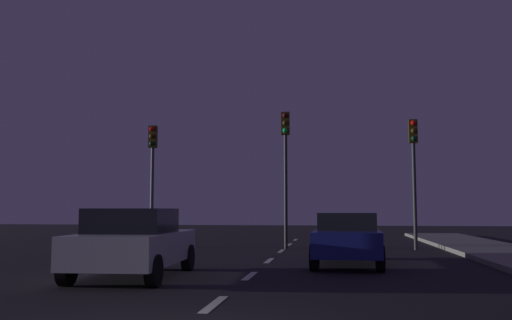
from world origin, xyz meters
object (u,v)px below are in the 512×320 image
at_px(traffic_signal_center, 286,153).
at_px(car_stopped_ahead, 348,238).
at_px(traffic_signal_left, 152,162).
at_px(car_adjacent_lane, 134,242).
at_px(traffic_signal_right, 414,158).

height_order(traffic_signal_center, car_stopped_ahead, traffic_signal_center).
distance_m(traffic_signal_left, car_stopped_ahead, 10.06).
bearing_deg(traffic_signal_left, car_adjacent_lane, -73.37).
relative_size(car_stopped_ahead, car_adjacent_lane, 1.10).
xyz_separation_m(traffic_signal_center, car_adjacent_lane, (-2.58, -9.52, -2.94)).
relative_size(traffic_signal_center, car_adjacent_lane, 1.28).
height_order(traffic_signal_center, traffic_signal_right, traffic_signal_center).
distance_m(traffic_signal_center, car_adjacent_lane, 10.30).
xyz_separation_m(traffic_signal_center, traffic_signal_right, (4.88, -0.00, -0.26)).
relative_size(traffic_signal_center, traffic_signal_right, 1.08).
bearing_deg(car_adjacent_lane, traffic_signal_right, 51.90).
bearing_deg(traffic_signal_left, traffic_signal_right, 0.00).
bearing_deg(traffic_signal_center, traffic_signal_left, -179.99).
relative_size(traffic_signal_left, traffic_signal_right, 1.00).
relative_size(traffic_signal_left, car_stopped_ahead, 1.07).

